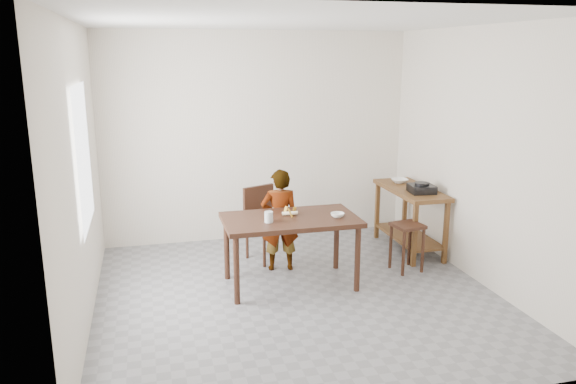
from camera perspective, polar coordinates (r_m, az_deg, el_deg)
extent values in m
cube|color=gray|center=(5.85, 0.99, -10.67)|extent=(4.00, 4.00, 0.04)
cube|color=white|center=(5.33, 1.12, 17.21)|extent=(4.00, 4.00, 0.04)
cube|color=silver|center=(7.36, -3.15, 5.59)|extent=(4.00, 0.04, 2.70)
cube|color=silver|center=(3.58, 9.70, -3.58)|extent=(4.00, 0.04, 2.70)
cube|color=silver|center=(5.27, -20.64, 1.37)|extent=(0.04, 4.00, 2.70)
cube|color=silver|center=(6.26, 19.20, 3.36)|extent=(0.04, 4.00, 2.70)
cube|color=silver|center=(5.43, -20.04, 3.39)|extent=(0.02, 1.10, 1.30)
imported|color=white|center=(6.33, -0.85, -2.87)|extent=(0.46, 0.33, 1.17)
cylinder|color=silver|center=(5.68, -1.97, -2.55)|extent=(0.11, 0.11, 0.11)
imported|color=white|center=(5.88, 5.05, -2.34)|extent=(0.16, 0.16, 0.05)
imported|color=white|center=(7.33, 11.27, 1.13)|extent=(0.22, 0.22, 0.05)
cube|color=black|center=(6.86, 13.42, 0.33)|extent=(0.31, 0.31, 0.09)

